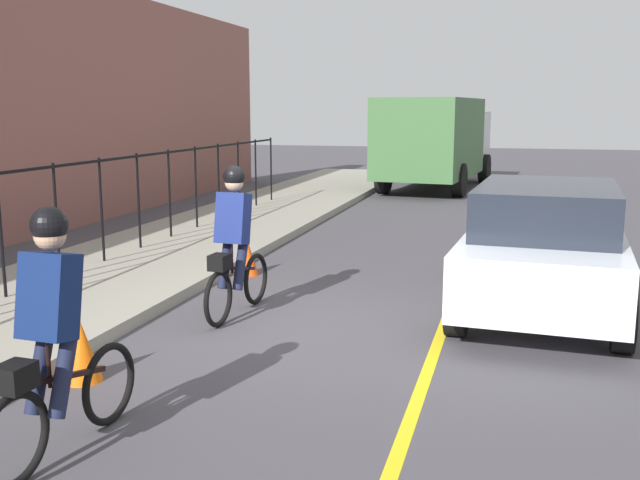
% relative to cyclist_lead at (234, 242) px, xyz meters
% --- Properties ---
extents(ground_plane, '(80.00, 80.00, 0.00)m').
position_rel_cyclist_lead_xyz_m(ground_plane, '(-0.30, -0.88, -0.91)').
color(ground_plane, '#454348').
extents(lane_line_centre, '(36.00, 0.12, 0.01)m').
position_rel_cyclist_lead_xyz_m(lane_line_centre, '(-0.30, -2.48, -0.91)').
color(lane_line_centre, yellow).
rests_on(lane_line_centre, ground).
extents(sidewalk, '(40.00, 3.20, 0.15)m').
position_rel_cyclist_lead_xyz_m(sidewalk, '(-0.30, 2.52, -0.84)').
color(sidewalk, gray).
rests_on(sidewalk, ground).
extents(iron_fence, '(18.15, 0.04, 1.60)m').
position_rel_cyclist_lead_xyz_m(iron_fence, '(0.70, 2.92, 0.34)').
color(iron_fence, black).
rests_on(iron_fence, sidewalk).
extents(cyclist_lead, '(1.71, 0.38, 1.83)m').
position_rel_cyclist_lead_xyz_m(cyclist_lead, '(0.00, 0.00, 0.00)').
color(cyclist_lead, black).
rests_on(cyclist_lead, ground).
extents(cyclist_follow, '(1.71, 0.38, 1.83)m').
position_rel_cyclist_lead_xyz_m(cyclist_follow, '(-3.70, -0.13, 0.00)').
color(cyclist_follow, black).
rests_on(cyclist_follow, ground).
extents(patrol_sedan, '(4.51, 2.15, 1.58)m').
position_rel_cyclist_lead_xyz_m(patrol_sedan, '(1.33, -3.59, -0.09)').
color(patrol_sedan, white).
rests_on(patrol_sedan, ground).
extents(box_truck_background, '(6.93, 3.15, 2.78)m').
position_rel_cyclist_lead_xyz_m(box_truck_background, '(14.87, -0.71, 0.64)').
color(box_truck_background, '#3A6336').
rests_on(box_truck_background, ground).
extents(traffic_cone_near, '(0.36, 0.36, 0.58)m').
position_rel_cyclist_lead_xyz_m(traffic_cone_near, '(2.13, 0.67, -0.62)').
color(traffic_cone_near, '#E84C10').
rests_on(traffic_cone_near, ground).
extents(traffic_cone_far, '(0.36, 0.36, 0.58)m').
position_rel_cyclist_lead_xyz_m(traffic_cone_far, '(-2.35, 0.57, -0.62)').
color(traffic_cone_far, '#E75E0B').
rests_on(traffic_cone_far, ground).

